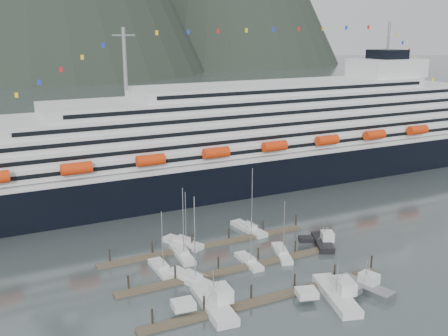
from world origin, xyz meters
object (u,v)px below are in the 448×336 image
at_px(sailboat_g, 249,229).
at_px(trawler_d, 365,287).
at_px(sailboat_c, 249,262).
at_px(sailboat_d, 282,253).
at_px(sailboat_f, 183,243).
at_px(trawler_a, 213,303).
at_px(sailboat_a, 162,269).
at_px(trawler_e, 322,241).
at_px(sailboat_b, 191,280).
at_px(cruise_ship, 257,144).
at_px(trawler_c, 335,294).
at_px(sailboat_e, 182,255).

xyz_separation_m(sailboat_g, trawler_d, (4.28, -35.02, 0.39)).
xyz_separation_m(sailboat_c, trawler_d, (13.04, -19.41, 0.44)).
height_order(sailboat_d, trawler_d, sailboat_d).
bearing_deg(sailboat_f, trawler_a, 143.11).
distance_m(sailboat_a, trawler_e, 35.98).
distance_m(sailboat_b, trawler_e, 32.62).
xyz_separation_m(cruise_ship, trawler_d, (-18.02, -69.98, -11.20)).
distance_m(sailboat_d, trawler_a, 25.69).
bearing_deg(sailboat_f, sailboat_d, -155.94).
bearing_deg(trawler_c, trawler_a, 87.71).
bearing_deg(sailboat_b, sailboat_f, -37.02).
height_order(sailboat_a, sailboat_f, sailboat_a).
bearing_deg(cruise_ship, sailboat_e, -135.20).
relative_size(cruise_ship, sailboat_a, 16.15).
height_order(sailboat_a, sailboat_d, sailboat_a).
bearing_deg(trawler_c, cruise_ship, -3.45).
distance_m(sailboat_g, trawler_e, 17.84).
bearing_deg(sailboat_c, sailboat_a, 77.15).
xyz_separation_m(sailboat_a, trawler_d, (29.90, -24.08, 0.41)).
bearing_deg(trawler_a, sailboat_a, 14.49).
xyz_separation_m(sailboat_a, trawler_c, (23.35, -24.00, 0.50)).
xyz_separation_m(trawler_c, trawler_e, (12.44, 20.30, -0.08)).
xyz_separation_m(sailboat_a, sailboat_b, (3.32, -6.83, 0.04)).
height_order(sailboat_c, trawler_c, sailboat_c).
xyz_separation_m(trawler_a, trawler_e, (32.99, 13.54, -0.12)).
distance_m(sailboat_c, sailboat_d, 8.15).
height_order(sailboat_f, trawler_c, sailboat_f).
bearing_deg(trawler_e, sailboat_b, 120.41).
distance_m(sailboat_a, sailboat_e, 7.61).
bearing_deg(sailboat_d, sailboat_a, 99.71).
bearing_deg(sailboat_g, sailboat_c, 143.87).
xyz_separation_m(sailboat_c, trawler_a, (-14.06, -12.57, 0.57)).
xyz_separation_m(sailboat_c, sailboat_e, (-10.68, 9.12, 0.05)).
height_order(sailboat_d, sailboat_e, sailboat_e).
bearing_deg(sailboat_c, sailboat_f, 32.29).
bearing_deg(sailboat_d, trawler_c, -165.28).
relative_size(sailboat_a, sailboat_f, 1.01).
distance_m(sailboat_f, trawler_e, 30.49).
height_order(sailboat_b, sailboat_g, sailboat_b).
relative_size(sailboat_a, sailboat_d, 1.03).
bearing_deg(trawler_d, sailboat_e, 24.52).
relative_size(sailboat_g, trawler_a, 1.11).
height_order(sailboat_b, trawler_c, sailboat_b).
height_order(sailboat_b, sailboat_e, sailboat_b).
distance_m(sailboat_g, trawler_c, 35.02).
relative_size(trawler_a, trawler_d, 1.28).
xyz_separation_m(sailboat_c, sailboat_f, (-8.33, 14.63, 0.04)).
relative_size(sailboat_d, sailboat_f, 0.98).
height_order(sailboat_f, trawler_d, sailboat_f).
bearing_deg(sailboat_c, trawler_a, 134.45).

